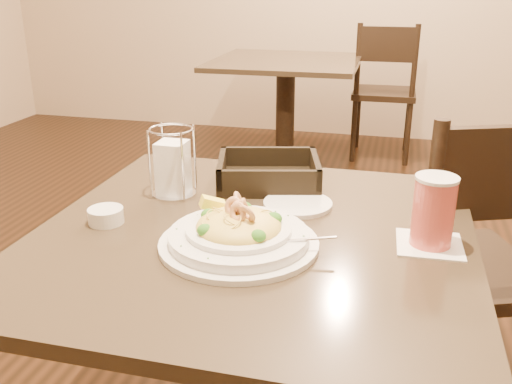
% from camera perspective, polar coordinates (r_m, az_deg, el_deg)
% --- Properties ---
extents(main_table, '(0.90, 0.90, 0.72)m').
position_cam_1_polar(main_table, '(1.31, -0.22, -12.99)').
color(main_table, black).
rests_on(main_table, ground).
extents(background_table, '(0.91, 0.91, 0.72)m').
position_cam_1_polar(background_table, '(3.70, 2.96, 9.59)').
color(background_table, black).
rests_on(background_table, ground).
extents(dining_chair_near, '(0.54, 0.54, 0.93)m').
position_cam_1_polar(dining_chair_near, '(1.64, 20.35, -6.72)').
color(dining_chair_near, black).
rests_on(dining_chair_near, ground).
extents(dining_chair_far, '(0.42, 0.42, 0.93)m').
position_cam_1_polar(dining_chair_far, '(4.04, 12.72, 10.13)').
color(dining_chair_far, black).
rests_on(dining_chair_far, ground).
extents(pasta_bowl, '(0.35, 0.32, 0.10)m').
position_cam_1_polar(pasta_bowl, '(1.12, -1.75, -4.10)').
color(pasta_bowl, white).
rests_on(pasta_bowl, main_table).
extents(drink_glass, '(0.13, 0.13, 0.14)m').
position_cam_1_polar(drink_glass, '(1.16, 17.32, -1.91)').
color(drink_glass, white).
rests_on(drink_glass, main_table).
extents(bread_basket, '(0.29, 0.26, 0.07)m').
position_cam_1_polar(bread_basket, '(1.45, 1.25, 1.66)').
color(bread_basket, black).
rests_on(bread_basket, main_table).
extents(napkin_caddy, '(0.11, 0.11, 0.17)m').
position_cam_1_polar(napkin_caddy, '(1.38, -8.31, 2.54)').
color(napkin_caddy, silver).
rests_on(napkin_caddy, main_table).
extents(side_plate, '(0.17, 0.17, 0.01)m').
position_cam_1_polar(side_plate, '(1.32, 4.19, -1.19)').
color(side_plate, white).
rests_on(side_plate, main_table).
extents(butter_ramekin, '(0.10, 0.10, 0.03)m').
position_cam_1_polar(butter_ramekin, '(1.27, -14.78, -2.31)').
color(butter_ramekin, white).
rests_on(butter_ramekin, main_table).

